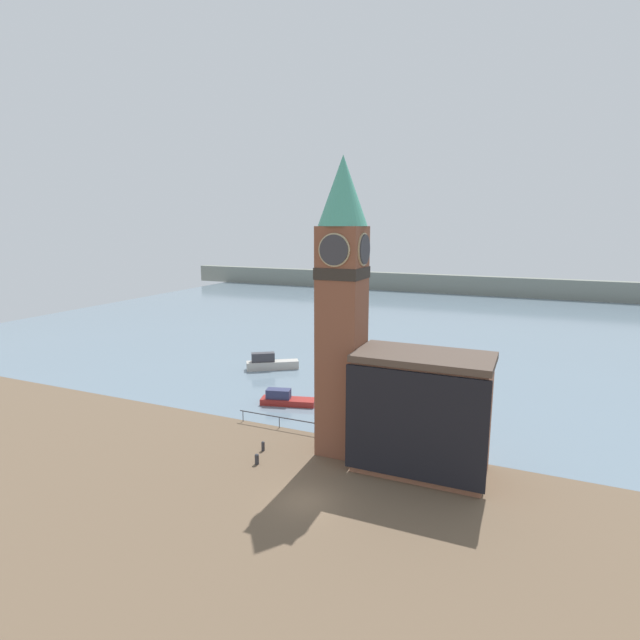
# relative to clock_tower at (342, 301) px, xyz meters

# --- Properties ---
(ground_plane) EXTENTS (160.00, 160.00, 0.00)m
(ground_plane) POSITION_rel_clock_tower_xyz_m (0.62, -8.18, -12.55)
(ground_plane) COLOR brown
(water) EXTENTS (160.00, 120.00, 0.00)m
(water) POSITION_rel_clock_tower_xyz_m (0.62, 62.31, -12.55)
(water) COLOR slate
(water) RESTS_ON ground_plane
(far_shoreline) EXTENTS (180.00, 3.00, 5.00)m
(far_shoreline) POSITION_rel_clock_tower_xyz_m (0.62, 102.31, -10.05)
(far_shoreline) COLOR gray
(far_shoreline) RESTS_ON water
(pier_railing) EXTENTS (8.44, 0.08, 1.09)m
(pier_railing) POSITION_rel_clock_tower_xyz_m (-6.89, 2.06, -11.62)
(pier_railing) COLOR #333338
(pier_railing) RESTS_ON ground_plane
(clock_tower) EXTENTS (3.83, 3.83, 23.62)m
(clock_tower) POSITION_rel_clock_tower_xyz_m (0.00, 0.00, 0.00)
(clock_tower) COLOR brown
(clock_tower) RESTS_ON ground_plane
(pier_building) EXTENTS (10.12, 5.63, 9.15)m
(pier_building) POSITION_rel_clock_tower_xyz_m (6.72, -0.69, -7.95)
(pier_building) COLOR #935B42
(pier_building) RESTS_ON ground_plane
(boat_near) EXTENTS (5.92, 3.08, 1.60)m
(boat_near) POSITION_rel_clock_tower_xyz_m (-9.27, 7.78, -11.98)
(boat_near) COLOR maroon
(boat_near) RESTS_ON water
(boat_far) EXTENTS (6.40, 4.93, 2.23)m
(boat_far) POSITION_rel_clock_tower_xyz_m (-16.99, 18.45, -11.74)
(boat_far) COLOR #B7B2A8
(boat_far) RESTS_ON water
(mooring_bollard_near) EXTENTS (0.29, 0.29, 0.82)m
(mooring_bollard_near) POSITION_rel_clock_tower_xyz_m (-5.91, -2.64, -12.10)
(mooring_bollard_near) COLOR #2D2D33
(mooring_bollard_near) RESTS_ON ground_plane
(mooring_bollard_far) EXTENTS (0.34, 0.34, 0.86)m
(mooring_bollard_far) POSITION_rel_clock_tower_xyz_m (-5.16, -4.91, -12.08)
(mooring_bollard_far) COLOR #2D2D33
(mooring_bollard_far) RESTS_ON ground_plane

